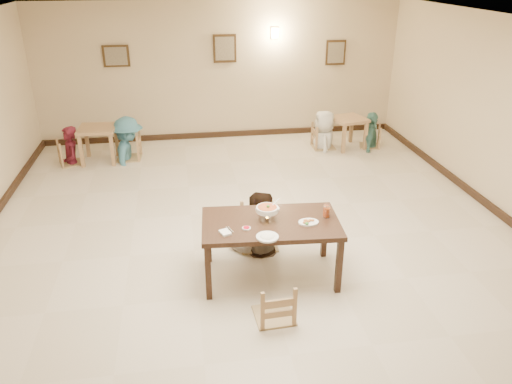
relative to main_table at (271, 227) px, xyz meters
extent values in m
plane|color=beige|center=(-0.06, 0.77, -0.71)|extent=(10.00, 10.00, 0.00)
plane|color=white|center=(-0.06, 0.77, 2.29)|extent=(10.00, 10.00, 0.00)
plane|color=beige|center=(-0.06, 5.77, 0.79)|extent=(10.00, 0.00, 10.00)
cube|color=black|center=(-0.06, 5.74, -0.65)|extent=(8.00, 0.06, 0.12)
cube|color=black|center=(3.91, 0.77, -0.65)|extent=(0.06, 10.00, 0.12)
cube|color=#352313|center=(-2.26, 5.73, 1.19)|extent=(0.55, 0.03, 0.45)
cube|color=gray|center=(-2.26, 5.71, 1.19)|extent=(0.45, 0.01, 0.37)
cube|color=#352313|center=(0.04, 5.73, 1.29)|extent=(0.50, 0.03, 0.60)
cube|color=gray|center=(0.04, 5.71, 1.29)|extent=(0.41, 0.01, 0.49)
cube|color=#352313|center=(2.54, 5.73, 1.14)|extent=(0.45, 0.03, 0.55)
cube|color=gray|center=(2.54, 5.71, 1.14)|extent=(0.37, 0.01, 0.45)
cube|color=#FFD88C|center=(1.14, 5.73, 1.59)|extent=(0.16, 0.05, 0.22)
cube|color=#351F14|center=(0.00, 0.00, 0.05)|extent=(1.76, 1.07, 0.06)
cube|color=#351F14|center=(-0.81, -0.36, -0.35)|extent=(0.07, 0.07, 0.73)
cube|color=#351F14|center=(0.75, -0.47, -0.35)|extent=(0.07, 0.07, 0.73)
cube|color=#351F14|center=(-0.75, 0.47, -0.35)|extent=(0.07, 0.07, 0.73)
cube|color=#351F14|center=(0.81, 0.36, -0.35)|extent=(0.07, 0.07, 0.73)
cube|color=tan|center=(-0.02, 0.80, -0.21)|extent=(0.51, 0.51, 0.06)
cube|color=tan|center=(-0.11, -0.82, -0.28)|extent=(0.44, 0.44, 0.05)
imported|color=gray|center=(-0.05, 0.71, 0.15)|extent=(0.87, 0.70, 1.72)
torus|color=silver|center=(-0.04, 0.05, 0.20)|extent=(0.21, 0.21, 0.01)
cylinder|color=silver|center=(-0.04, 0.05, 0.10)|extent=(0.06, 0.06, 0.03)
cone|color=#FFA526|center=(-0.04, 0.05, 0.14)|extent=(0.03, 0.03, 0.05)
cylinder|color=white|center=(-0.04, 0.05, 0.23)|extent=(0.27, 0.27, 0.06)
cylinder|color=#B54F2B|center=(-0.04, 0.05, 0.25)|extent=(0.24, 0.24, 0.01)
sphere|color=#2D7223|center=(-0.03, 0.04, 0.27)|extent=(0.04, 0.04, 0.04)
cylinder|color=silver|center=(0.07, 0.10, 0.28)|extent=(0.13, 0.08, 0.09)
cylinder|color=silver|center=(0.05, 0.10, 0.14)|extent=(0.01, 0.01, 0.12)
cylinder|color=silver|center=(-0.12, 0.10, 0.14)|extent=(0.01, 0.01, 0.12)
cylinder|color=silver|center=(-0.04, -0.05, 0.14)|extent=(0.01, 0.01, 0.12)
cylinder|color=white|center=(0.02, 0.32, 0.09)|extent=(0.31, 0.31, 0.02)
ellipsoid|color=white|center=(0.02, 0.32, 0.10)|extent=(0.20, 0.17, 0.07)
cylinder|color=white|center=(-0.11, -0.39, 0.09)|extent=(0.26, 0.26, 0.02)
ellipsoid|color=white|center=(-0.11, -0.39, 0.10)|extent=(0.17, 0.15, 0.06)
cylinder|color=white|center=(0.45, -0.11, 0.09)|extent=(0.25, 0.25, 0.02)
sphere|color=#2D7223|center=(0.41, -0.18, 0.12)|extent=(0.04, 0.04, 0.04)
cylinder|color=white|center=(-0.32, -0.14, 0.09)|extent=(0.10, 0.10, 0.02)
cylinder|color=#AA0216|center=(-0.32, -0.14, 0.10)|extent=(0.08, 0.08, 0.01)
cube|color=white|center=(-0.59, -0.21, 0.09)|extent=(0.15, 0.17, 0.03)
cube|color=silver|center=(-0.54, -0.14, 0.09)|extent=(0.05, 0.15, 0.01)
cube|color=silver|center=(-0.51, -0.14, 0.09)|extent=(0.05, 0.15, 0.01)
cylinder|color=white|center=(0.71, 0.01, 0.17)|extent=(0.08, 0.08, 0.17)
cylinder|color=#D04206|center=(0.71, 0.01, 0.15)|extent=(0.07, 0.07, 0.12)
cube|color=tan|center=(-2.66, 4.58, -0.03)|extent=(0.75, 0.75, 0.06)
cube|color=tan|center=(-2.97, 4.30, -0.38)|extent=(0.07, 0.07, 0.66)
cube|color=tan|center=(-2.38, 4.27, -0.38)|extent=(0.07, 0.07, 0.66)
cube|color=tan|center=(-2.94, 4.89, -0.38)|extent=(0.07, 0.07, 0.66)
cube|color=tan|center=(-2.35, 4.87, -0.38)|extent=(0.07, 0.07, 0.66)
cube|color=tan|center=(2.57, 4.59, -0.07)|extent=(0.81, 0.81, 0.06)
cube|color=tan|center=(2.37, 4.26, -0.41)|extent=(0.07, 0.07, 0.61)
cube|color=tan|center=(2.90, 4.39, -0.41)|extent=(0.07, 0.07, 0.61)
cube|color=tan|center=(2.23, 4.79, -0.41)|extent=(0.07, 0.07, 0.61)
cube|color=tan|center=(2.76, 4.92, -0.41)|extent=(0.07, 0.07, 0.61)
cube|color=tan|center=(-3.22, 4.52, -0.28)|extent=(0.44, 0.44, 0.05)
cube|color=tan|center=(-2.10, 4.63, -0.24)|extent=(0.48, 0.48, 0.05)
cube|color=tan|center=(2.05, 4.66, -0.26)|extent=(0.46, 0.46, 0.05)
cube|color=tan|center=(3.08, 4.57, -0.30)|extent=(0.42, 0.42, 0.05)
imported|color=#521321|center=(-3.22, 4.52, 0.06)|extent=(0.54, 0.65, 1.54)
imported|color=teal|center=(-2.10, 4.63, 0.17)|extent=(0.72, 1.17, 1.75)
imported|color=silver|center=(2.05, 4.66, 0.11)|extent=(0.63, 0.87, 1.65)
imported|color=teal|center=(3.08, 4.57, 0.06)|extent=(0.70, 0.98, 1.54)
camera|label=1|loc=(-1.03, -5.32, 2.98)|focal=35.00mm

